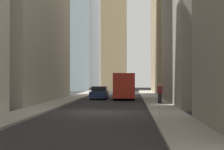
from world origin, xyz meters
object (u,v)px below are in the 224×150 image
pedestrian (160,92)px  delivery_truck (125,86)px  discarded_bottle (160,113)px  sedan_navy (99,93)px

pedestrian → delivery_truck: bearing=21.7°
pedestrian → discarded_bottle: bearing=175.5°
pedestrian → sedan_navy: bearing=36.2°
sedan_navy → discarded_bottle: (-18.47, -5.24, -0.42)m
sedan_navy → delivery_truck: bearing=-92.1°
discarded_bottle → delivery_truck: bearing=7.6°
delivery_truck → sedan_navy: bearing=87.9°
delivery_truck → discarded_bottle: 18.56m
discarded_bottle → sedan_navy: bearing=15.8°
delivery_truck → sedan_navy: 2.91m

